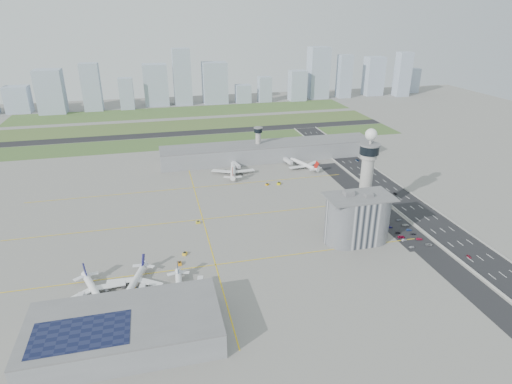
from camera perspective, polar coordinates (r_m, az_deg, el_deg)
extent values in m
plane|color=gray|center=(285.48, 1.66, -5.47)|extent=(1000.00, 1000.00, 0.00)
cube|color=#3C582A|center=(488.27, -7.61, 6.74)|extent=(480.00, 50.00, 0.08)
cube|color=#435427|center=(560.33, -8.50, 8.84)|extent=(480.00, 60.00, 0.08)
cube|color=#476630|center=(637.95, -9.24, 10.55)|extent=(480.00, 70.00, 0.08)
cube|color=black|center=(523.71, -8.08, 7.85)|extent=(480.00, 22.00, 0.10)
cube|color=black|center=(331.83, 21.23, -2.85)|extent=(28.00, 500.00, 0.10)
cube|color=#9E9E99|center=(324.13, 19.19, -3.05)|extent=(0.60, 500.00, 1.20)
cube|color=#9E9E99|center=(339.48, 23.20, -2.48)|extent=(0.60, 500.00, 1.20)
cube|color=black|center=(311.31, 18.41, -4.17)|extent=(18.00, 260.00, 0.08)
cube|color=black|center=(301.46, 19.24, -5.22)|extent=(20.00, 44.00, 0.10)
cube|color=yellow|center=(253.31, -5.42, -9.64)|extent=(260.00, 0.60, 0.01)
cube|color=yellow|center=(305.16, -7.11, -3.65)|extent=(260.00, 0.60, 0.01)
cube|color=yellow|center=(359.54, -8.29, 0.57)|extent=(260.00, 0.60, 0.01)
cube|color=yellow|center=(305.16, -7.11, -3.65)|extent=(0.60, 260.00, 0.01)
cylinder|color=#ADAAA5|center=(306.99, 14.40, 0.86)|extent=(8.40, 8.40, 48.00)
cylinder|color=#ADAAA5|center=(299.58, 14.81, 4.75)|extent=(11.00, 11.00, 4.00)
cylinder|color=black|center=(298.39, 14.89, 5.48)|extent=(13.00, 13.00, 6.00)
cylinder|color=slate|center=(297.38, 14.96, 6.12)|extent=(14.00, 14.00, 1.00)
cylinder|color=#ADAAA5|center=(296.69, 15.01, 6.58)|extent=(1.60, 1.60, 5.00)
sphere|color=white|center=(295.49, 15.10, 7.42)|extent=(8.00, 8.00, 8.00)
cylinder|color=#ADAAA5|center=(421.49, 0.28, 6.26)|extent=(5.00, 5.00, 28.00)
cylinder|color=black|center=(417.35, 0.29, 8.23)|extent=(8.00, 8.00, 4.00)
cylinder|color=slate|center=(416.71, 0.29, 8.57)|extent=(8.60, 8.60, 0.80)
cube|color=#B2B2B7|center=(277.75, 13.34, -3.52)|extent=(18.00, 24.00, 30.00)
cylinder|color=#B2B2B7|center=(274.02, 11.65, -3.74)|extent=(24.00, 24.00, 30.00)
cylinder|color=#B2B2B7|center=(281.72, 14.98, -3.30)|extent=(24.00, 24.00, 30.00)
cube|color=slate|center=(271.33, 13.64, -0.61)|extent=(42.00, 24.00, 0.80)
cube|color=slate|center=(270.58, 12.25, -0.17)|extent=(6.00, 5.00, 3.00)
cube|color=slate|center=(271.45, 14.79, -0.42)|extent=(5.00, 4.00, 2.40)
cube|color=gray|center=(424.00, 1.67, 5.44)|extent=(210.00, 32.00, 15.00)
cube|color=slate|center=(421.65, 1.68, 6.46)|extent=(210.00, 32.00, 0.80)
cube|color=gray|center=(207.39, -17.02, -17.20)|extent=(84.00, 42.00, 12.00)
cube|color=slate|center=(203.40, -17.23, -15.82)|extent=(84.00, 42.00, 0.80)
cube|color=black|center=(200.94, -22.36, -17.04)|extent=(40.00, 22.00, 0.20)
imported|color=silver|center=(285.36, 20.05, -6.90)|extent=(3.47, 1.43, 1.18)
imported|color=#9798A3|center=(291.86, 19.13, -6.06)|extent=(3.72, 1.81, 1.17)
imported|color=maroon|center=(294.89, 18.81, -5.68)|extent=(5.00, 2.91, 1.31)
imported|color=#24222B|center=(299.86, 18.43, -5.15)|extent=(3.87, 1.93, 1.08)
imported|color=navy|center=(305.15, 17.44, -4.50)|extent=(3.50, 1.63, 1.16)
imported|color=silver|center=(309.56, 17.04, -4.02)|extent=(3.98, 1.92, 1.26)
imported|color=gray|center=(292.06, 22.08, -6.50)|extent=(4.68, 2.55, 1.24)
imported|color=#A61636|center=(296.43, 20.96, -5.86)|extent=(4.60, 2.40, 1.27)
imported|color=black|center=(301.39, 20.24, -5.26)|extent=(3.67, 1.91, 1.19)
imported|color=navy|center=(305.52, 19.72, -4.78)|extent=(3.83, 1.60, 1.23)
imported|color=silver|center=(311.28, 19.30, -4.17)|extent=(4.79, 2.32, 1.31)
imported|color=gray|center=(317.24, 18.53, -3.55)|extent=(3.95, 1.79, 1.12)
imported|color=maroon|center=(288.49, 26.53, -7.71)|extent=(1.61, 3.62, 1.21)
imported|color=black|center=(360.92, 18.07, -0.19)|extent=(1.77, 3.82, 1.21)
imported|color=navy|center=(431.24, 13.36, 4.16)|extent=(2.21, 4.69, 1.30)
imported|color=gray|center=(477.36, 8.60, 6.37)|extent=(1.94, 3.68, 1.19)
cube|color=#9EADC1|center=(707.78, -29.16, 10.73)|extent=(32.30, 25.84, 36.93)
cube|color=#9EADC1|center=(679.19, -25.71, 11.97)|extent=(35.81, 28.65, 60.36)
cube|color=#9EADC1|center=(674.17, -21.09, 12.91)|extent=(25.49, 20.39, 66.89)
cube|color=#9EADC1|center=(670.00, -16.88, 12.44)|extent=(20.04, 16.03, 45.20)
cube|color=#9EADC1|center=(686.52, -13.21, 13.74)|extent=(35.76, 28.61, 61.22)
cube|color=#9EADC1|center=(681.23, -9.82, 14.87)|extent=(26.33, 21.06, 83.39)
cube|color=#9EADC1|center=(688.79, -5.51, 14.29)|extent=(36.96, 29.57, 62.11)
cube|color=#9EADC1|center=(690.66, -1.73, 12.96)|extent=(23.01, 18.41, 27.75)
cube|color=#9EADC1|center=(697.32, 1.16, 13.53)|extent=(20.22, 16.18, 38.97)
cube|color=#9EADC1|center=(710.21, 5.55, 13.94)|extent=(26.14, 20.92, 46.89)
cube|color=#9EADC1|center=(732.30, 8.29, 15.45)|extent=(32.26, 25.81, 81.20)
cube|color=#9EADC1|center=(743.95, 11.69, 14.85)|extent=(21.59, 17.28, 68.75)
cube|color=#9EADC1|center=(778.41, 15.40, 14.67)|extent=(30.25, 24.20, 63.40)
cube|color=#9EADC1|center=(782.51, 18.96, 14.61)|extent=(23.04, 18.43, 71.56)
cube|color=#9EADC1|center=(826.92, 20.04, 13.80)|extent=(22.64, 18.11, 41.06)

